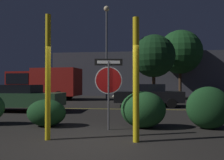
{
  "coord_description": "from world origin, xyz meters",
  "views": [
    {
      "loc": [
        1.17,
        -5.43,
        1.51
      ],
      "look_at": [
        0.08,
        4.01,
        1.66
      ],
      "focal_mm": 35.0,
      "sensor_mm": 36.0,
      "label": 1
    }
  ],
  "objects_px": {
    "street_lamp": "(107,37)",
    "hedge_bush_3": "(208,108)",
    "yellow_pole_right": "(136,79)",
    "passing_car_2": "(148,95)",
    "passing_car_1": "(18,98)",
    "hedge_bush_1": "(46,113)",
    "delivery_truck": "(43,82)",
    "tree_0": "(180,52)",
    "tree_1": "(154,56)",
    "yellow_pole_left": "(48,77)",
    "hedge_bush_2": "(143,110)",
    "stop_sign": "(109,80)"
  },
  "relations": [
    {
      "from": "street_lamp",
      "to": "hedge_bush_3",
      "type": "bearing_deg",
      "value": -66.64
    },
    {
      "from": "yellow_pole_right",
      "to": "passing_car_2",
      "type": "height_order",
      "value": "yellow_pole_right"
    },
    {
      "from": "passing_car_1",
      "to": "passing_car_2",
      "type": "height_order",
      "value": "passing_car_2"
    },
    {
      "from": "hedge_bush_1",
      "to": "delivery_truck",
      "type": "height_order",
      "value": "delivery_truck"
    },
    {
      "from": "hedge_bush_1",
      "to": "hedge_bush_3",
      "type": "height_order",
      "value": "hedge_bush_3"
    },
    {
      "from": "tree_0",
      "to": "tree_1",
      "type": "relative_size",
      "value": 1.21
    },
    {
      "from": "yellow_pole_left",
      "to": "hedge_bush_1",
      "type": "relative_size",
      "value": 2.44
    },
    {
      "from": "hedge_bush_2",
      "to": "tree_1",
      "type": "distance_m",
      "value": 13.82
    },
    {
      "from": "passing_car_1",
      "to": "hedge_bush_3",
      "type": "bearing_deg",
      "value": -112.89
    },
    {
      "from": "yellow_pole_right",
      "to": "street_lamp",
      "type": "xyz_separation_m",
      "value": [
        -2.69,
        13.63,
        4.03
      ]
    },
    {
      "from": "passing_car_2",
      "to": "tree_1",
      "type": "relative_size",
      "value": 0.74
    },
    {
      "from": "passing_car_2",
      "to": "delivery_truck",
      "type": "relative_size",
      "value": 0.67
    },
    {
      "from": "hedge_bush_2",
      "to": "passing_car_2",
      "type": "relative_size",
      "value": 0.34
    },
    {
      "from": "passing_car_1",
      "to": "stop_sign",
      "type": "bearing_deg",
      "value": -127.33
    },
    {
      "from": "passing_car_1",
      "to": "tree_1",
      "type": "relative_size",
      "value": 0.82
    },
    {
      "from": "yellow_pole_right",
      "to": "stop_sign",
      "type": "bearing_deg",
      "value": 123.27
    },
    {
      "from": "tree_1",
      "to": "tree_0",
      "type": "bearing_deg",
      "value": 51.35
    },
    {
      "from": "hedge_bush_3",
      "to": "delivery_truck",
      "type": "xyz_separation_m",
      "value": [
        -11.09,
        11.9,
        0.91
      ]
    },
    {
      "from": "tree_0",
      "to": "yellow_pole_left",
      "type": "bearing_deg",
      "value": -110.34
    },
    {
      "from": "hedge_bush_3",
      "to": "passing_car_1",
      "type": "relative_size",
      "value": 0.29
    },
    {
      "from": "hedge_bush_1",
      "to": "passing_car_2",
      "type": "bearing_deg",
      "value": 61.16
    },
    {
      "from": "delivery_truck",
      "to": "street_lamp",
      "type": "relative_size",
      "value": 0.8
    },
    {
      "from": "stop_sign",
      "to": "yellow_pole_right",
      "type": "distance_m",
      "value": 1.64
    },
    {
      "from": "hedge_bush_1",
      "to": "passing_car_1",
      "type": "relative_size",
      "value": 0.28
    },
    {
      "from": "delivery_truck",
      "to": "street_lamp",
      "type": "bearing_deg",
      "value": -87.07
    },
    {
      "from": "yellow_pole_right",
      "to": "street_lamp",
      "type": "bearing_deg",
      "value": 101.17
    },
    {
      "from": "yellow_pole_left",
      "to": "passing_car_1",
      "type": "bearing_deg",
      "value": 126.31
    },
    {
      "from": "hedge_bush_2",
      "to": "tree_1",
      "type": "height_order",
      "value": "tree_1"
    },
    {
      "from": "yellow_pole_right",
      "to": "delivery_truck",
      "type": "distance_m",
      "value": 16.3
    },
    {
      "from": "yellow_pole_left",
      "to": "passing_car_2",
      "type": "height_order",
      "value": "yellow_pole_left"
    },
    {
      "from": "yellow_pole_right",
      "to": "hedge_bush_3",
      "type": "relative_size",
      "value": 2.25
    },
    {
      "from": "stop_sign",
      "to": "street_lamp",
      "type": "relative_size",
      "value": 0.27
    },
    {
      "from": "stop_sign",
      "to": "passing_car_1",
      "type": "relative_size",
      "value": 0.46
    },
    {
      "from": "passing_car_1",
      "to": "tree_1",
      "type": "distance_m",
      "value": 12.99
    },
    {
      "from": "delivery_truck",
      "to": "tree_0",
      "type": "distance_m",
      "value": 14.84
    },
    {
      "from": "hedge_bush_2",
      "to": "passing_car_1",
      "type": "bearing_deg",
      "value": 151.34
    },
    {
      "from": "yellow_pole_right",
      "to": "passing_car_2",
      "type": "bearing_deg",
      "value": 85.23
    },
    {
      "from": "hedge_bush_2",
      "to": "passing_car_2",
      "type": "distance_m",
      "value": 6.93
    },
    {
      "from": "delivery_truck",
      "to": "tree_1",
      "type": "height_order",
      "value": "tree_1"
    },
    {
      "from": "tree_0",
      "to": "hedge_bush_2",
      "type": "bearing_deg",
      "value": -104.64
    },
    {
      "from": "hedge_bush_3",
      "to": "passing_car_2",
      "type": "bearing_deg",
      "value": 103.58
    },
    {
      "from": "hedge_bush_3",
      "to": "passing_car_2",
      "type": "xyz_separation_m",
      "value": [
        -1.65,
        6.85,
        0.04
      ]
    },
    {
      "from": "stop_sign",
      "to": "yellow_pole_right",
      "type": "xyz_separation_m",
      "value": [
        0.9,
        -1.37,
        -0.0
      ]
    },
    {
      "from": "tree_0",
      "to": "hedge_bush_3",
      "type": "bearing_deg",
      "value": -97.8
    },
    {
      "from": "stop_sign",
      "to": "passing_car_2",
      "type": "distance_m",
      "value": 7.59
    },
    {
      "from": "passing_car_2",
      "to": "delivery_truck",
      "type": "height_order",
      "value": "delivery_truck"
    },
    {
      "from": "passing_car_2",
      "to": "street_lamp",
      "type": "xyz_separation_m",
      "value": [
        -3.42,
        4.9,
        4.91
      ]
    },
    {
      "from": "passing_car_2",
      "to": "yellow_pole_left",
      "type": "bearing_deg",
      "value": 157.39
    },
    {
      "from": "yellow_pole_right",
      "to": "passing_car_1",
      "type": "bearing_deg",
      "value": 139.63
    },
    {
      "from": "yellow_pole_left",
      "to": "passing_car_2",
      "type": "bearing_deg",
      "value": 70.66
    }
  ]
}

